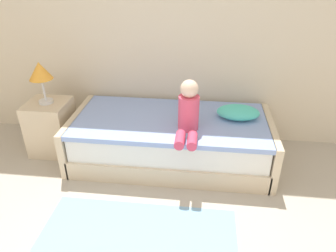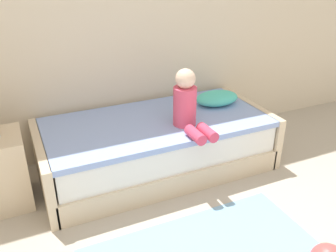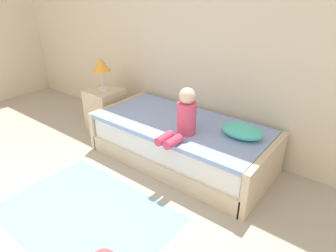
# 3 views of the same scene
# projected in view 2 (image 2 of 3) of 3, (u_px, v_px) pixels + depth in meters

# --- Properties ---
(wall_rear) EXTENTS (7.20, 0.10, 2.90)m
(wall_rear) POSITION_uv_depth(u_px,v_px,m) (109.00, 3.00, 3.24)
(wall_rear) COLOR beige
(wall_rear) RESTS_ON ground
(bed) EXTENTS (2.11, 1.00, 0.50)m
(bed) POSITION_uv_depth(u_px,v_px,m) (157.00, 145.00, 3.34)
(bed) COLOR beige
(bed) RESTS_ON ground
(child_figure) EXTENTS (0.20, 0.51, 0.50)m
(child_figure) POSITION_uv_depth(u_px,v_px,m) (187.00, 104.00, 3.03)
(child_figure) COLOR #E04C6B
(child_figure) RESTS_ON bed
(pillow) EXTENTS (0.44, 0.30, 0.13)m
(pillow) POSITION_uv_depth(u_px,v_px,m) (217.00, 98.00, 3.54)
(pillow) COLOR #4CCCBC
(pillow) RESTS_ON bed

